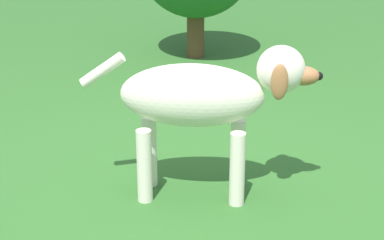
{
  "coord_description": "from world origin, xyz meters",
  "views": [
    {
      "loc": [
        2.24,
        -0.67,
        1.25
      ],
      "look_at": [
        -0.06,
        0.01,
        0.34
      ],
      "focal_mm": 57.83,
      "sensor_mm": 36.0,
      "label": 1
    }
  ],
  "objects": [
    {
      "name": "ground",
      "position": [
        0.0,
        0.0,
        0.0
      ],
      "size": [
        14.0,
        14.0,
        0.0
      ],
      "primitive_type": "plane",
      "color": "#2D6026"
    },
    {
      "name": "dog",
      "position": [
        -0.04,
        0.06,
        0.44
      ],
      "size": [
        0.46,
        0.94,
        0.67
      ],
      "rotation": [
        0.0,
        0.0,
        1.21
      ],
      "color": "silver",
      "rests_on": "ground"
    }
  ]
}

